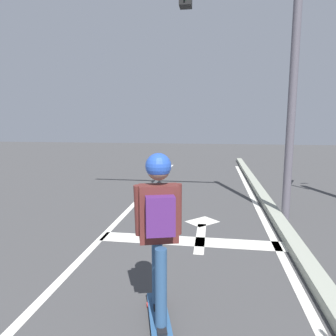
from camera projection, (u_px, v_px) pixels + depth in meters
name	position (u px, v px, depth m)	size (l,w,h in m)	color
lane_line_center	(77.00, 263.00, 4.31)	(0.12, 20.00, 0.01)	silver
lane_line_curbside	(293.00, 279.00, 3.88)	(0.12, 20.00, 0.01)	silver
stop_bar	(191.00, 241.00, 5.09)	(3.08, 0.40, 0.01)	silver
lane_arrow_stem	(200.00, 237.00, 5.26)	(0.16, 1.40, 0.01)	silver
lane_arrow_head	(202.00, 222.00, 6.09)	(0.56, 0.44, 0.01)	silver
curb_strip	(314.00, 275.00, 3.83)	(0.24, 24.00, 0.14)	#999D8E
skateboard	(159.00, 317.00, 3.02)	(0.41, 0.84, 0.08)	#2C5481
skater	(159.00, 217.00, 2.84)	(0.44, 0.61, 1.62)	#2C4F79
traffic_signal_mast	(245.00, 42.00, 5.90)	(4.29, 0.34, 5.09)	#56525D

